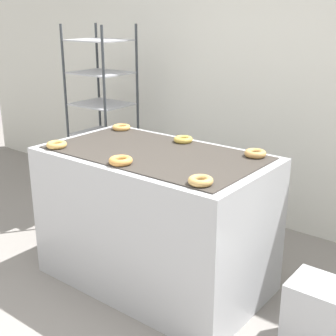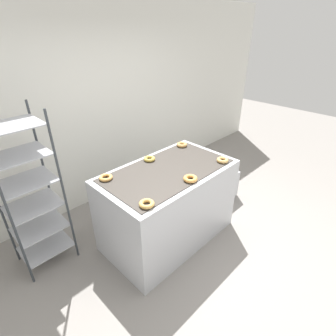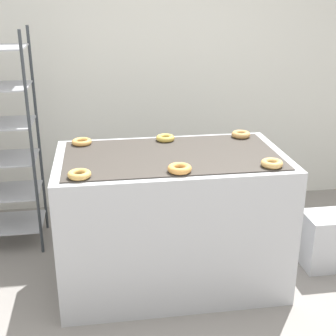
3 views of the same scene
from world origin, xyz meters
name	(u,v)px [view 2 (image 2 of 3)]	position (x,y,z in m)	size (l,w,h in m)	color
ground_plane	(211,266)	(0.00, 0.00, 0.00)	(14.00, 14.00, 0.00)	gray
wall_back	(95,108)	(0.00, 2.12, 1.40)	(8.00, 0.05, 2.80)	silver
fryer_machine	(168,205)	(0.00, 0.70, 0.49)	(1.57, 0.90, 0.99)	#B7BABF
baking_rack_cart	(30,194)	(-1.25, 1.44, 0.90)	(0.54, 0.45, 1.78)	#33383D
glaze_bin	(224,185)	(1.24, 0.70, 0.22)	(0.39, 0.30, 0.43)	#B7BABF
donut_near_left	(147,204)	(-0.61, 0.37, 1.01)	(0.14, 0.14, 0.04)	tan
donut_near_center	(190,179)	(0.00, 0.37, 1.01)	(0.15, 0.15, 0.04)	#DC9648
donut_near_right	(223,160)	(0.59, 0.38, 1.01)	(0.14, 0.14, 0.04)	tan
donut_far_left	(106,177)	(-0.61, 1.02, 1.00)	(0.14, 0.14, 0.04)	#DB9F51
donut_far_center	(149,159)	(0.01, 1.02, 1.01)	(0.14, 0.14, 0.04)	gold
donut_far_right	(182,145)	(0.59, 1.02, 1.01)	(0.14, 0.14, 0.04)	tan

